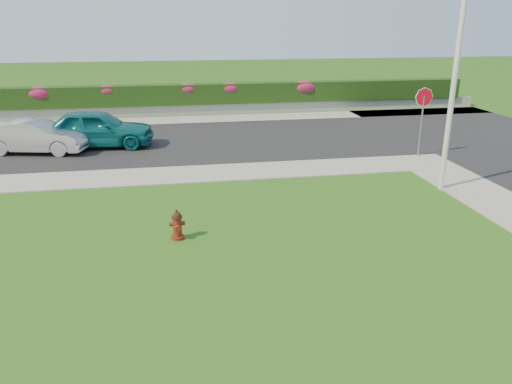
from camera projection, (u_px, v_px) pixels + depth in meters
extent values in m
plane|color=black|center=(310.00, 311.00, 9.23)|extent=(120.00, 120.00, 0.00)
cube|color=black|center=(108.00, 144.00, 21.42)|extent=(26.00, 8.00, 0.04)
cube|color=gray|center=(62.00, 181.00, 16.61)|extent=(24.00, 2.00, 0.04)
cube|color=gray|center=(424.00, 162.00, 18.74)|extent=(2.00, 2.00, 0.04)
cube|color=gray|center=(195.00, 119.00, 26.73)|extent=(34.00, 2.00, 0.04)
cube|color=gray|center=(193.00, 110.00, 28.04)|extent=(34.00, 0.40, 0.60)
cube|color=black|center=(192.00, 94.00, 27.85)|extent=(32.00, 0.90, 1.10)
cylinder|color=#53130D|center=(178.00, 237.00, 12.26)|extent=(0.32, 0.32, 0.08)
cylinder|color=#53130D|center=(177.00, 227.00, 12.17)|extent=(0.22, 0.22, 0.49)
cylinder|color=black|center=(177.00, 217.00, 12.09)|extent=(0.27, 0.27, 0.05)
sphere|color=black|center=(177.00, 216.00, 12.08)|extent=(0.22, 0.22, 0.22)
cylinder|color=black|center=(176.00, 211.00, 12.04)|extent=(0.07, 0.07, 0.07)
cylinder|color=#53130D|center=(171.00, 224.00, 12.11)|extent=(0.10, 0.11, 0.10)
cylinder|color=#53130D|center=(183.00, 223.00, 12.18)|extent=(0.10, 0.11, 0.10)
cylinder|color=#53130D|center=(178.00, 228.00, 12.03)|extent=(0.15, 0.12, 0.14)
imported|color=#0D6067|center=(97.00, 128.00, 20.69)|extent=(4.71, 2.19, 1.56)
imported|color=#A6A9AD|center=(36.00, 136.00, 19.81)|extent=(4.21, 2.25, 1.32)
cylinder|color=silver|center=(452.00, 95.00, 14.89)|extent=(0.16, 0.16, 5.91)
cylinder|color=slate|center=(421.00, 127.00, 19.21)|extent=(0.06, 0.06, 2.38)
cylinder|color=#B30B1C|center=(424.00, 97.00, 18.83)|extent=(0.69, 0.05, 0.69)
cylinder|color=white|center=(424.00, 97.00, 18.83)|extent=(0.73, 0.03, 0.73)
ellipsoid|color=#BE2059|center=(40.00, 93.00, 26.36)|extent=(1.47, 0.95, 0.74)
ellipsoid|color=#BE2059|center=(108.00, 91.00, 26.91)|extent=(1.24, 0.80, 0.62)
ellipsoid|color=#BE2059|center=(188.00, 89.00, 27.62)|extent=(1.27, 0.82, 0.64)
ellipsoid|color=#BE2059|center=(230.00, 88.00, 28.01)|extent=(1.32, 0.85, 0.66)
ellipsoid|color=#BE2059|center=(304.00, 87.00, 28.73)|extent=(1.52, 0.98, 0.76)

